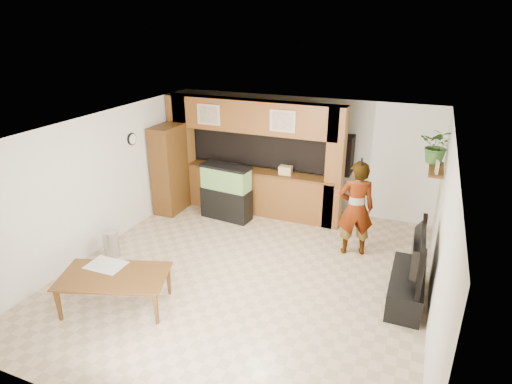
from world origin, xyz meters
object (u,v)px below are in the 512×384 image
at_px(television, 412,253).
at_px(person, 356,208).
at_px(pantry_cabinet, 169,170).
at_px(aquarium, 226,193).
at_px(dining_table, 115,292).

xyz_separation_m(television, person, (-1.07, 1.19, 0.06)).
distance_m(pantry_cabinet, aquarium, 1.43).
bearing_deg(aquarium, person, -3.56).
height_order(pantry_cabinet, television, pantry_cabinet).
xyz_separation_m(pantry_cabinet, person, (4.28, -0.38, -0.08)).
distance_m(aquarium, person, 2.96).
bearing_deg(pantry_cabinet, person, -5.08).
height_order(pantry_cabinet, person, pantry_cabinet).
distance_m(pantry_cabinet, person, 4.30).
relative_size(aquarium, person, 0.67).
height_order(television, dining_table, television).
xyz_separation_m(pantry_cabinet, aquarium, (1.37, 0.10, -0.40)).
bearing_deg(dining_table, person, 26.38).
distance_m(aquarium, dining_table, 3.61).
bearing_deg(pantry_cabinet, television, -16.41).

